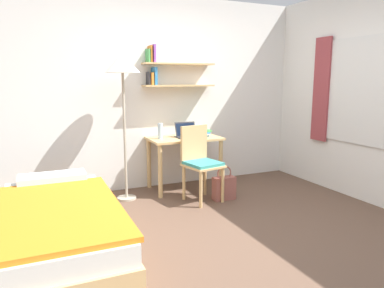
{
  "coord_description": "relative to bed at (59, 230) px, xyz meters",
  "views": [
    {
      "loc": [
        -1.67,
        -2.73,
        1.48
      ],
      "look_at": [
        -0.24,
        0.51,
        0.85
      ],
      "focal_mm": 33.61,
      "sensor_mm": 36.0,
      "label": 1
    }
  ],
  "objects": [
    {
      "name": "ground_plane",
      "position": [
        1.54,
        -0.32,
        -0.24
      ],
      "size": [
        5.28,
        5.28,
        0.0
      ],
      "primitive_type": "plane",
      "color": "brown"
    },
    {
      "name": "wall_back",
      "position": [
        1.55,
        1.7,
        1.07
      ],
      "size": [
        4.4,
        0.27,
        2.6
      ],
      "color": "white",
      "rests_on": "ground_plane"
    },
    {
      "name": "bed",
      "position": [
        0.0,
        0.0,
        0.0
      ],
      "size": [
        0.94,
        1.95,
        0.54
      ],
      "color": "tan",
      "rests_on": "ground_plane"
    },
    {
      "name": "desk",
      "position": [
        1.71,
        1.38,
        0.34
      ],
      "size": [
        0.96,
        0.58,
        0.72
      ],
      "color": "tan",
      "rests_on": "ground_plane"
    },
    {
      "name": "desk_chair",
      "position": [
        1.71,
        0.87,
        0.27
      ],
      "size": [
        0.48,
        0.5,
        0.93
      ],
      "color": "tan",
      "rests_on": "ground_plane"
    },
    {
      "name": "standing_lamp",
      "position": [
        0.87,
        1.26,
        1.35
      ],
      "size": [
        0.42,
        0.42,
        1.79
      ],
      "color": "#B2A893",
      "rests_on": "ground_plane"
    },
    {
      "name": "laptop",
      "position": [
        1.75,
        1.38,
        0.53
      ],
      "size": [
        0.3,
        0.21,
        0.2
      ],
      "color": "#2D2D33",
      "rests_on": "desk"
    },
    {
      "name": "water_bottle",
      "position": [
        1.38,
        1.4,
        0.58
      ],
      "size": [
        0.07,
        0.07,
        0.2
      ],
      "primitive_type": "cylinder",
      "color": "silver",
      "rests_on": "desk"
    },
    {
      "name": "book_stack",
      "position": [
        2.0,
        1.4,
        0.52
      ],
      "size": [
        0.18,
        0.24,
        0.09
      ],
      "color": "#3384C6",
      "rests_on": "desk"
    },
    {
      "name": "handbag",
      "position": [
        1.99,
        0.75,
        -0.08
      ],
      "size": [
        0.28,
        0.13,
        0.44
      ],
      "color": "#99564C",
      "rests_on": "ground_plane"
    }
  ]
}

